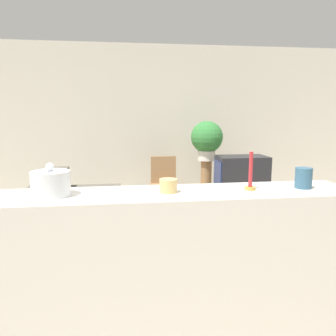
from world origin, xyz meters
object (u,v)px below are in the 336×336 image
(television, at_px, (241,174))
(potted_plant, at_px, (207,139))
(decorative_bowl, at_px, (51,183))
(couch, at_px, (76,227))
(wooden_chair, at_px, (164,182))

(television, xyz_separation_m, potted_plant, (-0.36, 0.58, 0.46))
(television, xyz_separation_m, decorative_bowl, (-2.06, -2.43, 0.44))
(couch, height_order, wooden_chair, wooden_chair)
(potted_plant, height_order, decorative_bowl, potted_plant)
(television, bearing_deg, wooden_chair, 151.17)
(wooden_chair, bearing_deg, television, -28.83)
(couch, distance_m, potted_plant, 2.42)
(wooden_chair, xyz_separation_m, potted_plant, (0.67, 0.02, 0.67))
(television, distance_m, wooden_chair, 1.19)
(wooden_chair, xyz_separation_m, decorative_bowl, (-1.03, -2.99, 0.65))
(decorative_bowl, bearing_deg, television, 49.77)
(couch, relative_size, television, 2.61)
(couch, distance_m, wooden_chair, 1.75)
(potted_plant, bearing_deg, television, -58.33)
(couch, xyz_separation_m, wooden_chair, (1.17, 1.28, 0.22))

